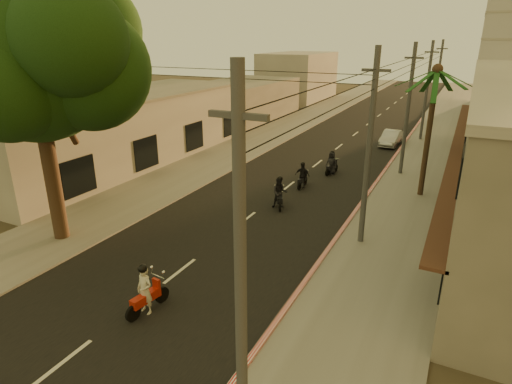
% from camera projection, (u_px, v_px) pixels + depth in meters
% --- Properties ---
extents(ground, '(160.00, 160.00, 0.00)m').
position_uv_depth(ground, '(149.00, 295.00, 16.35)').
color(ground, '#383023').
rests_on(ground, ground).
extents(road, '(10.00, 140.00, 0.02)m').
position_uv_depth(road, '(317.00, 164.00, 33.19)').
color(road, black).
rests_on(road, ground).
extents(sidewalk_right, '(5.00, 140.00, 0.12)m').
position_uv_depth(sidewalk_right, '(419.00, 176.00, 30.05)').
color(sidewalk_right, slate).
rests_on(sidewalk_right, ground).
extents(sidewalk_left, '(5.00, 140.00, 0.12)m').
position_uv_depth(sidewalk_left, '(233.00, 152.00, 36.29)').
color(sidewalk_left, slate).
rests_on(sidewalk_left, ground).
extents(curb_stripe, '(0.20, 60.00, 0.20)m').
position_uv_depth(curb_stripe, '(369.00, 192.00, 26.82)').
color(curb_stripe, red).
rests_on(curb_stripe, ground).
extents(left_building, '(8.20, 24.20, 5.20)m').
position_uv_depth(left_building, '(121.00, 129.00, 33.07)').
color(left_building, '#AAA69A').
rests_on(left_building, ground).
extents(broadleaf_tree, '(9.60, 8.70, 12.10)m').
position_uv_depth(broadleaf_tree, '(41.00, 58.00, 18.00)').
color(broadleaf_tree, black).
rests_on(broadleaf_tree, ground).
extents(palm_tree, '(5.00, 5.00, 8.20)m').
position_uv_depth(palm_tree, '(436.00, 77.00, 24.04)').
color(palm_tree, black).
rests_on(palm_tree, ground).
extents(utility_poles, '(1.20, 48.26, 9.00)m').
position_uv_depth(utility_poles, '(411.00, 81.00, 28.36)').
color(utility_poles, '#38383A').
rests_on(utility_poles, ground).
extents(filler_right, '(8.00, 14.00, 6.00)m').
position_uv_depth(filler_right, '(512.00, 97.00, 47.37)').
color(filler_right, '#AAA69A').
rests_on(filler_right, ground).
extents(filler_left_near, '(8.00, 14.00, 4.40)m').
position_uv_depth(filler_left_near, '(243.00, 101.00, 50.05)').
color(filler_left_near, '#AAA69A').
rests_on(filler_left_near, ground).
extents(filler_left_far, '(8.00, 14.00, 7.00)m').
position_uv_depth(filler_left_far, '(298.00, 77.00, 64.75)').
color(filler_left_far, '#AAA69A').
rests_on(filler_left_far, ground).
extents(scooter_red, '(0.86, 1.97, 1.95)m').
position_uv_depth(scooter_red, '(145.00, 291.00, 15.09)').
color(scooter_red, black).
rests_on(scooter_red, ground).
extents(scooter_mid_a, '(1.41, 1.81, 1.92)m').
position_uv_depth(scooter_mid_a, '(280.00, 193.00, 24.46)').
color(scooter_mid_a, black).
rests_on(scooter_mid_a, ground).
extents(scooter_mid_b, '(0.99, 1.78, 1.75)m').
position_uv_depth(scooter_mid_b, '(302.00, 176.00, 27.77)').
color(scooter_mid_b, black).
rests_on(scooter_mid_b, ground).
extents(scooter_far_a, '(1.00, 1.77, 1.75)m').
position_uv_depth(scooter_far_a, '(332.00, 163.00, 30.47)').
color(scooter_far_a, black).
rests_on(scooter_far_a, ground).
extents(parked_car, '(1.68, 4.14, 1.34)m').
position_uv_depth(parked_car, '(391.00, 138.00, 38.59)').
color(parked_car, '#A6A9AF').
rests_on(parked_car, ground).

